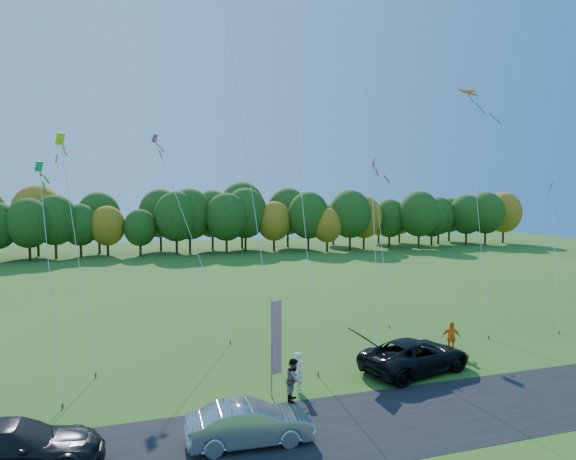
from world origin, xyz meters
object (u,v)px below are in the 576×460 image
object	(u,v)px
feather_flag	(275,336)
silver_sedan	(250,424)
black_suv	(416,355)
person_east	(451,338)

from	to	relation	value
feather_flag	silver_sedan	bearing A→B (deg)	-118.55
black_suv	silver_sedan	size ratio (longest dim) A/B	1.31
black_suv	silver_sedan	xyz separation A→B (m)	(-9.85, -4.76, -0.08)
black_suv	feather_flag	bearing A→B (deg)	82.26
black_suv	feather_flag	xyz separation A→B (m)	(-7.68, -0.78, 1.88)
black_suv	feather_flag	size ratio (longest dim) A/B	1.36
silver_sedan	person_east	world-z (taller)	person_east
silver_sedan	feather_flag	distance (m)	4.94
black_suv	silver_sedan	bearing A→B (deg)	102.26
silver_sedan	black_suv	bearing A→B (deg)	-61.28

